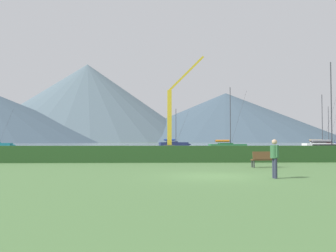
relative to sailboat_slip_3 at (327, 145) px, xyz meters
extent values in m
plane|color=#517A42|center=(-38.99, -71.56, -0.59)|extent=(1000.00, 1000.00, 0.00)
cube|color=#8C9EA3|center=(-38.99, 65.44, -0.59)|extent=(320.00, 246.00, 0.00)
cube|color=#284C23|center=(-38.99, -60.56, 0.02)|extent=(80.00, 1.20, 1.22)
cone|color=#19707A|center=(-73.18, -2.46, -0.04)|extent=(1.25, 1.00, 0.93)
cylinder|color=#333338|center=(-74.91, -2.57, 4.23)|extent=(3.30, 0.24, 8.44)
cube|color=red|center=(-0.09, -0.03, -0.11)|extent=(6.33, 3.65, 0.94)
cube|color=#A52020|center=(-0.42, -0.12, 0.23)|extent=(2.54, 2.00, 0.60)
cylinder|color=#333338|center=(0.40, 0.12, 4.59)|extent=(0.12, 0.12, 9.31)
cylinder|color=#333338|center=(-0.89, -0.26, 0.87)|extent=(2.62, 0.85, 0.10)
cylinder|color=#2D7542|center=(-0.89, -0.26, 0.87)|extent=(2.31, 1.00, 0.38)
cylinder|color=#333338|center=(1.76, 0.51, 4.35)|extent=(2.75, 0.82, 8.86)
cube|color=#236B38|center=(-28.59, -22.45, -0.08)|extent=(6.62, 2.79, 1.01)
cone|color=#236B38|center=(-24.92, -22.11, -0.08)|extent=(1.18, 0.96, 0.86)
cube|color=#206032|center=(-28.95, -22.48, 0.29)|extent=(2.53, 1.76, 0.64)
cylinder|color=#333338|center=(-28.04, -22.40, 5.24)|extent=(0.13, 0.13, 10.55)
cylinder|color=#333338|center=(-29.48, -22.53, 0.98)|extent=(2.90, 0.38, 0.11)
cylinder|color=orange|center=(-29.48, -22.53, 0.98)|extent=(2.49, 0.63, 0.41)
cylinder|color=#333338|center=(-26.52, -22.26, 4.98)|extent=(3.06, 0.31, 10.03)
cube|color=black|center=(-21.09, -44.82, -0.09)|extent=(6.51, 2.98, 0.99)
cube|color=black|center=(-21.45, -44.86, 0.27)|extent=(2.52, 1.81, 0.63)
cylinder|color=#333338|center=(-20.56, -44.74, 5.17)|extent=(0.13, 0.13, 10.43)
cylinder|color=#333338|center=(-21.96, -44.93, 0.94)|extent=(2.82, 0.49, 0.11)
cylinder|color=gray|center=(-21.96, -44.93, 0.94)|extent=(2.43, 0.72, 0.39)
cube|color=white|center=(-7.33, -12.20, -0.05)|extent=(7.00, 2.92, 1.07)
cube|color=silver|center=(-7.71, -12.24, 0.34)|extent=(2.67, 1.85, 0.68)
cylinder|color=#333338|center=(-6.74, -12.15, 5.31)|extent=(0.14, 0.14, 10.62)
cylinder|color=#333338|center=(-8.27, -12.29, 1.07)|extent=(3.07, 0.38, 0.12)
cylinder|color=tan|center=(-8.27, -12.29, 1.07)|extent=(2.64, 0.65, 0.43)
cylinder|color=#333338|center=(-5.14, -12.01, 5.05)|extent=(3.24, 0.31, 10.10)
cube|color=navy|center=(-36.28, 12.27, 0.01)|extent=(7.96, 3.94, 1.20)
cone|color=navy|center=(-32.00, 13.05, 0.01)|extent=(1.47, 1.24, 1.02)
cube|color=#1B2449|center=(-36.70, 12.19, 0.45)|extent=(3.11, 2.31, 0.76)
cylinder|color=#333338|center=(-35.63, 12.38, 4.85)|extent=(0.15, 0.15, 9.56)
cylinder|color=#333338|center=(-37.32, 12.08, 1.26)|extent=(3.39, 0.75, 0.13)
cylinder|color=#2847A3|center=(-37.32, 12.08, 1.26)|extent=(2.95, 1.00, 0.48)
cylinder|color=#333338|center=(-33.87, 12.71, 4.61)|extent=(3.57, 0.68, 9.10)
cube|color=brown|center=(-35.03, -66.04, -0.14)|extent=(1.55, 0.58, 0.06)
cube|color=brown|center=(-35.02, -66.22, 0.14)|extent=(1.53, 0.25, 0.45)
cylinder|color=#333338|center=(-34.37, -65.82, -0.36)|extent=(0.08, 0.08, 0.45)
cylinder|color=#333338|center=(-35.72, -65.93, -0.36)|extent=(0.08, 0.08, 0.45)
cylinder|color=#333338|center=(-34.34, -66.14, -0.36)|extent=(0.08, 0.08, 0.45)
cylinder|color=#333338|center=(-35.70, -66.26, -0.36)|extent=(0.08, 0.08, 0.45)
cylinder|color=#2D3347|center=(-36.51, -72.67, -0.16)|extent=(0.14, 0.14, 0.85)
cylinder|color=#2D3347|center=(-36.53, -72.49, -0.16)|extent=(0.14, 0.14, 0.85)
cylinder|color=#33663D|center=(-36.52, -72.58, 0.54)|extent=(0.36, 0.36, 0.55)
cylinder|color=#33663D|center=(-36.50, -72.82, 0.56)|extent=(0.09, 0.09, 0.50)
cylinder|color=#33663D|center=(-36.54, -72.34, 0.56)|extent=(0.09, 0.09, 0.50)
sphere|color=tan|center=(-36.52, -72.58, 0.95)|extent=(0.22, 0.22, 0.22)
cube|color=#333338|center=(-38.65, -17.86, -0.19)|extent=(2.00, 2.00, 0.80)
cube|color=gold|center=(-38.65, -17.86, 5.38)|extent=(0.80, 0.80, 10.34)
cube|color=gold|center=(-35.42, -17.86, 13.80)|extent=(6.73, 0.36, 6.75)
cone|color=#425666|center=(38.85, 326.10, 26.86)|extent=(260.54, 260.54, 54.90)
cone|color=slate|center=(-113.53, 317.60, 41.63)|extent=(243.98, 243.98, 84.43)
camera|label=1|loc=(-41.63, -88.25, 1.00)|focal=40.07mm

